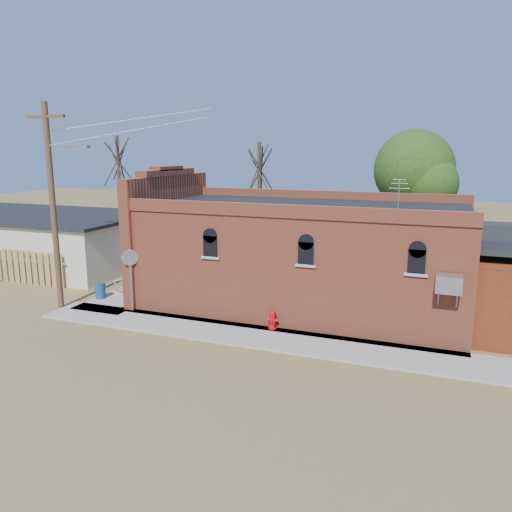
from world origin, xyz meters
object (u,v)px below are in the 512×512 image
(stop_sign, at_px, (130,263))
(trash_barrel, at_px, (100,291))
(fire_hydrant, at_px, (272,320))
(brick_bar, at_px, (297,255))
(utility_pole, at_px, (54,203))

(stop_sign, relative_size, trash_barrel, 3.71)
(fire_hydrant, distance_m, stop_sign, 6.75)
(brick_bar, xyz_separation_m, trash_barrel, (-8.94, -2.65, -1.89))
(utility_pole, height_order, fire_hydrant, utility_pole)
(fire_hydrant, relative_size, stop_sign, 0.28)
(brick_bar, distance_m, fire_hydrant, 4.15)
(brick_bar, xyz_separation_m, stop_sign, (-6.42, -3.69, -0.13))
(utility_pole, height_order, trash_barrel, utility_pole)
(brick_bar, distance_m, stop_sign, 7.41)
(brick_bar, distance_m, utility_pole, 10.96)
(utility_pole, distance_m, fire_hydrant, 10.80)
(utility_pole, bearing_deg, trash_barrel, 62.75)
(stop_sign, height_order, trash_barrel, stop_sign)
(stop_sign, bearing_deg, brick_bar, 9.86)
(trash_barrel, bearing_deg, brick_bar, 16.53)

